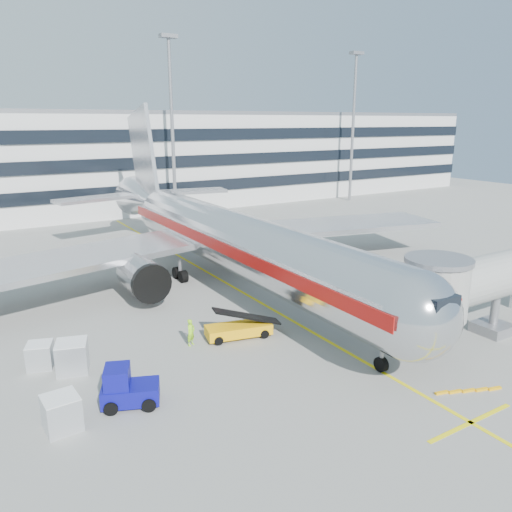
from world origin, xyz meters
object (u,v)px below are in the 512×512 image
main_jet (222,236)px  cargo_container_right (40,355)px  baggage_tug (127,388)px  cargo_container_left (72,356)px  ramp_worker (191,332)px  cargo_container_front (61,413)px  belt_loader (239,329)px

main_jet → cargo_container_right: bearing=-152.2°
baggage_tug → cargo_container_left: 5.42m
ramp_worker → baggage_tug: bearing=-168.4°
main_jet → cargo_container_left: 18.75m
main_jet → baggage_tug: (-13.68, -15.54, -3.30)m
baggage_tug → cargo_container_front: 3.27m
main_jet → belt_loader: 12.76m
main_jet → cargo_container_front: size_ratio=30.25×
baggage_tug → ramp_worker: (5.70, 4.79, -0.04)m
baggage_tug → ramp_worker: size_ratio=1.83×
belt_loader → baggage_tug: 9.91m
baggage_tug → ramp_worker: baggage_tug is taller
baggage_tug → cargo_container_front: size_ratio=1.94×
cargo_container_left → baggage_tug: bearing=-73.0°
cargo_container_right → ramp_worker: 9.02m
cargo_container_right → main_jet: bearing=27.8°
cargo_container_right → cargo_container_front: cargo_container_front is taller
main_jet → cargo_container_left: (-15.27, -10.36, -3.32)m
ramp_worker → cargo_container_front: bearing=-178.2°
cargo_container_front → ramp_worker: size_ratio=0.94×
main_jet → ramp_worker: bearing=-126.6°
main_jet → cargo_container_front: 23.51m
belt_loader → ramp_worker: (-3.23, 0.53, 0.27)m
baggage_tug → cargo_container_right: baggage_tug is taller
belt_loader → baggage_tug: belt_loader is taller
cargo_container_left → ramp_worker: cargo_container_left is taller
belt_loader → cargo_container_front: 13.05m
main_jet → cargo_container_left: main_jet is taller
belt_loader → cargo_container_front: size_ratio=2.81×
belt_loader → baggage_tug: size_ratio=1.44×
cargo_container_right → ramp_worker: ramp_worker is taller
main_jet → baggage_tug: main_jet is taller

